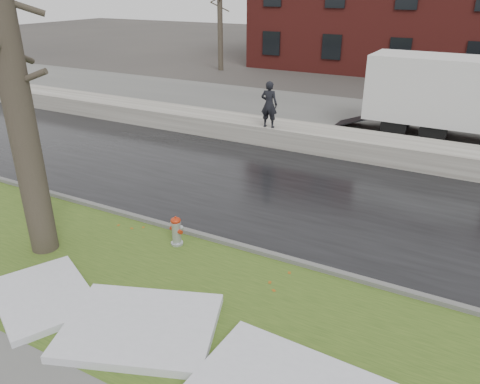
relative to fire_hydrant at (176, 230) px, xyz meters
The scene contains 14 objects.
ground 0.75m from the fire_hydrant, 46.32° to the right, with size 120.00×120.00×0.00m, color #47423D.
verge 1.79m from the fire_hydrant, 75.92° to the right, with size 60.00×4.50×0.04m, color #324B19.
road 4.10m from the fire_hydrant, 84.01° to the left, with size 60.00×7.00×0.03m, color black.
parking_lot 12.57m from the fire_hydrant, 88.06° to the left, with size 60.00×9.00×0.03m, color slate.
curb 0.78m from the fire_hydrant, 52.54° to the left, with size 60.00×0.15×0.14m, color slate.
snowbank 8.27m from the fire_hydrant, 87.05° to the left, with size 60.00×1.60×0.75m, color beige.
bg_tree_left 24.64m from the fire_hydrant, 118.24° to the left, with size 1.40×1.62×6.50m.
bg_tree_center 26.32m from the fire_hydrant, 102.31° to the left, with size 1.40×1.62×6.50m.
fire_hydrant is the anchor object (origin of this frame).
tree 4.47m from the fire_hydrant, 148.31° to the right, with size 1.47×1.69×7.31m.
box_truck 12.80m from the fire_hydrant, 67.65° to the left, with size 9.46×2.36×3.15m.
worker 7.85m from the fire_hydrant, 99.45° to the left, with size 0.62×0.41×1.70m, color black.
snow_patch_near 3.00m from the fire_hydrant, 66.85° to the right, with size 2.60×2.00×0.16m, color silver.
snow_patch_far 3.14m from the fire_hydrant, 109.35° to the right, with size 2.20×1.60×0.14m, color silver.
Camera 1 is at (5.39, -7.19, 5.60)m, focal length 35.00 mm.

